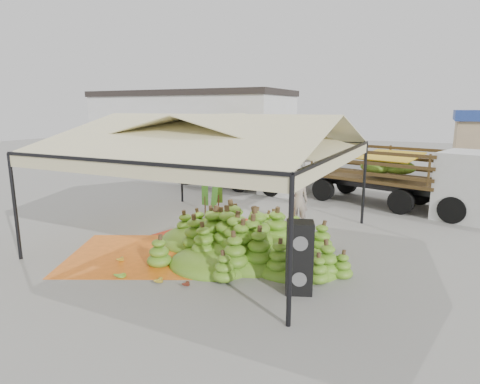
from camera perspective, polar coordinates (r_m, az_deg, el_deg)
The scene contains 17 objects.
ground at distance 13.22m, azimuth -3.70°, elevation -6.64°, with size 90.00×90.00×0.00m, color slate.
canopy_tent at distance 12.58m, azimuth -3.90°, elevation 7.78°, with size 8.10×8.10×4.00m.
building_white at distance 29.76m, azimuth -6.93°, elevation 8.88°, with size 14.30×6.30×5.40m.
tarp_left at distance 12.22m, azimuth -14.56°, elevation -8.55°, with size 3.74×3.56×0.01m, color orange.
tarp_right at distance 13.77m, azimuth -1.97°, elevation -5.83°, with size 3.52×3.70×0.01m, color red.
banana_heap at distance 11.64m, azimuth 0.85°, elevation -5.76°, with size 6.20×5.09×1.33m, color #3C7618.
hand_yellow_a at distance 10.22m, azimuth -11.93°, elevation -11.95°, with size 0.45×0.37×0.20m, color #C08B26.
hand_yellow_b at distance 11.82m, azimuth -16.98°, elevation -8.94°, with size 0.40×0.33×0.18m, color #B89124.
hand_red_a at distance 10.49m, azimuth 2.86°, elevation -11.12°, with size 0.41×0.33×0.18m, color #5A1F14.
hand_red_b at distance 9.95m, azimuth -8.05°, elevation -12.57°, with size 0.38×0.31×0.17m, color #5A2614.
hand_green at distance 10.76m, azimuth -16.81°, elevation -10.98°, with size 0.43×0.35×0.20m, color #47821B.
hanging_bunches at distance 10.39m, azimuth 2.05°, elevation 3.19°, with size 1.74×0.24×0.20m.
speaker_stack at distance 9.37m, azimuth 8.43°, elevation -9.17°, with size 0.76×0.71×1.69m.
banana_leaves at distance 15.72m, azimuth -3.54°, elevation -3.63°, with size 0.96×1.36×3.70m, color #3A7820, non-canonical shape.
vendor at distance 14.52m, azimuth 8.32°, elevation -1.27°, with size 0.67×0.44×1.85m, color gray.
truck_left at distance 21.37m, azimuth 0.86°, elevation 4.83°, with size 7.77×3.49×2.58m.
truck_right at distance 18.29m, azimuth 22.54°, elevation 2.75°, with size 7.91×4.54×2.57m.
Camera 1 is at (6.35, -10.82, 4.17)m, focal length 30.00 mm.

